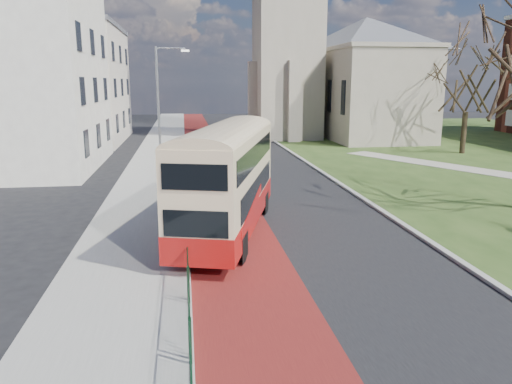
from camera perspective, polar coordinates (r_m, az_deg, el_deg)
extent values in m
plane|color=black|center=(16.26, 2.83, -9.08)|extent=(160.00, 160.00, 0.00)
cube|color=black|center=(35.61, -0.95, 2.86)|extent=(9.00, 120.00, 0.01)
cube|color=#591414|center=(35.38, -5.30, 2.75)|extent=(3.40, 120.00, 0.01)
cube|color=gray|center=(35.39, -11.46, 2.64)|extent=(4.00, 120.00, 0.12)
cube|color=#999993|center=(35.33, -8.22, 2.76)|extent=(0.25, 120.00, 0.13)
cube|color=#999993|center=(38.38, 5.51, 3.60)|extent=(0.25, 80.00, 0.13)
cylinder|color=#0C351B|center=(19.45, -7.99, -2.13)|extent=(0.04, 24.00, 0.04)
cylinder|color=#0C351B|center=(19.71, -7.90, -4.81)|extent=(0.04, 24.00, 0.04)
cube|color=gray|center=(54.28, 3.64, 18.87)|extent=(6.50, 6.50, 24.00)
cube|color=gray|center=(56.31, 12.18, 10.74)|extent=(9.00, 18.00, 9.00)
pyramid|color=#565960|center=(56.68, 12.58, 18.95)|extent=(9.00, 18.00, 3.60)
cube|color=beige|center=(38.45, -25.52, 11.74)|extent=(10.00, 14.00, 12.50)
cube|color=beige|center=(53.97, -20.47, 11.24)|extent=(10.00, 16.00, 11.00)
cube|color=#565960|center=(54.23, -20.95, 17.31)|extent=(10.30, 16.30, 0.50)
cylinder|color=gray|center=(32.92, -11.07, 9.06)|extent=(0.16, 0.16, 8.00)
cylinder|color=gray|center=(32.90, -9.74, 15.91)|extent=(1.80, 0.10, 0.10)
cube|color=silver|center=(32.88, -8.10, 15.70)|extent=(0.50, 0.18, 0.12)
cube|color=#A0100E|center=(19.87, -3.22, -2.21)|extent=(5.01, 10.31, 0.91)
cube|color=beige|center=(19.49, -3.28, 2.86)|extent=(4.97, 10.26, 2.65)
cube|color=black|center=(20.15, -6.30, 0.75)|extent=(2.33, 7.95, 0.87)
cube|color=black|center=(19.73, 0.17, 0.57)|extent=(2.33, 7.95, 0.87)
cube|color=black|center=(19.66, -6.59, 4.50)|extent=(2.55, 8.72, 0.82)
cube|color=black|center=(19.22, 0.06, 4.40)|extent=(2.55, 8.72, 0.82)
cube|color=black|center=(24.49, -1.03, 2.91)|extent=(1.99, 0.64, 0.96)
cube|color=black|center=(24.29, -1.05, 6.10)|extent=(1.99, 0.64, 0.82)
cube|color=orange|center=(24.24, -1.05, 7.33)|extent=(1.60, 0.55, 0.27)
cylinder|color=black|center=(23.43, -4.14, -1.10)|extent=(0.53, 0.99, 0.95)
cylinder|color=black|center=(23.10, 0.95, -1.26)|extent=(0.53, 0.99, 0.95)
cylinder|color=black|center=(17.43, -8.49, -6.03)|extent=(0.53, 0.99, 0.95)
cylinder|color=black|center=(16.98, -1.65, -6.40)|extent=(0.53, 0.99, 0.95)
cylinder|color=#2E2417|center=(45.66, 22.65, 6.28)|extent=(0.56, 0.56, 3.47)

